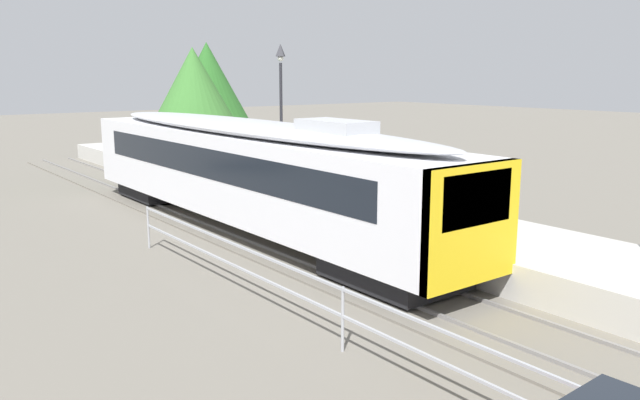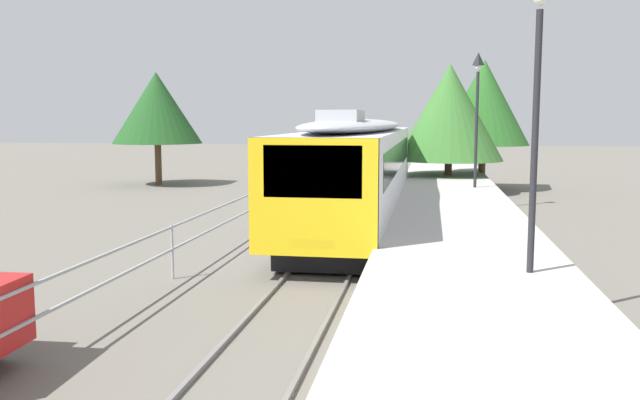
# 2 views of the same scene
# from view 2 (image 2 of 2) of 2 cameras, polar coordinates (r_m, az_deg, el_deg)

# --- Properties ---
(ground_plane) EXTENTS (160.00, 160.00, 0.00)m
(ground_plane) POSITION_cam_2_polar(r_m,az_deg,el_deg) (16.53, -10.19, -5.87)
(ground_plane) COLOR #6B665B
(track_rails) EXTENTS (3.20, 60.00, 0.14)m
(track_rails) POSITION_cam_2_polar(r_m,az_deg,el_deg) (15.79, 0.18, -6.24)
(track_rails) COLOR #6B665B
(track_rails) RESTS_ON ground
(commuter_train) EXTENTS (2.82, 18.62, 3.74)m
(commuter_train) POSITION_cam_2_polar(r_m,az_deg,el_deg) (23.25, 3.30, 3.24)
(commuter_train) COLOR silver
(commuter_train) RESTS_ON track_rails
(station_platform) EXTENTS (3.90, 60.00, 0.90)m
(station_platform) POSITION_cam_2_polar(r_m,az_deg,el_deg) (15.53, 12.15, -5.05)
(station_platform) COLOR #B7B5AD
(station_platform) RESTS_ON ground
(platform_lamp_mid_platform) EXTENTS (0.34, 0.34, 5.35)m
(platform_lamp_mid_platform) POSITION_cam_2_polar(r_m,az_deg,el_deg) (12.35, 18.14, 11.19)
(platform_lamp_mid_platform) COLOR #232328
(platform_lamp_mid_platform) RESTS_ON station_platform
(platform_lamp_far_end) EXTENTS (0.34, 0.34, 5.35)m
(platform_lamp_far_end) POSITION_cam_2_polar(r_m,az_deg,el_deg) (27.48, 13.31, 8.81)
(platform_lamp_far_end) COLOR #232328
(platform_lamp_far_end) RESTS_ON station_platform
(tree_behind_carpark) EXTENTS (4.66, 4.66, 6.66)m
(tree_behind_carpark) POSITION_cam_2_polar(r_m,az_deg,el_deg) (35.49, 13.82, 8.08)
(tree_behind_carpark) COLOR brown
(tree_behind_carpark) RESTS_ON ground
(tree_behind_station_far) EXTENTS (5.26, 5.26, 6.31)m
(tree_behind_station_far) POSITION_cam_2_polar(r_m,az_deg,el_deg) (33.42, 11.02, 7.36)
(tree_behind_station_far) COLOR brown
(tree_behind_station_far) RESTS_ON ground
(tree_distant_left) EXTENTS (4.89, 4.89, 6.21)m
(tree_distant_left) POSITION_cam_2_polar(r_m,az_deg,el_deg) (38.07, -13.79, 7.65)
(tree_distant_left) COLOR brown
(tree_distant_left) RESTS_ON ground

